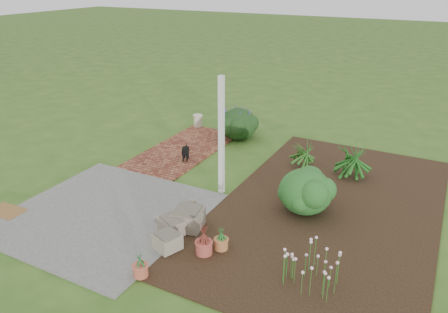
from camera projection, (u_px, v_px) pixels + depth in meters
The scene contains 19 objects.
ground at pixel (207, 192), 9.26m from camera, with size 80.00×80.00×0.00m, color #355A1C.
concrete_patio at pixel (105, 214), 8.37m from camera, with size 3.50×3.50×0.04m, color #5B5B59.
brick_path at pixel (184, 149), 11.41m from camera, with size 1.60×3.50×0.04m, color maroon.
garden_bed at pixel (329, 208), 8.59m from camera, with size 4.00×7.00×0.03m, color black.
veranda_post at pixel (221, 137), 8.73m from camera, with size 0.10×0.10×2.50m, color white.
stone_trough_near at pixel (167, 242), 7.25m from camera, with size 0.38×0.38×0.26m, color #757159.
stone_trough_mid at pixel (188, 219), 7.84m from camera, with size 0.51×0.51×0.34m, color #766C5A.
stone_trough_far at pixel (173, 226), 7.68m from camera, with size 0.42×0.42×0.28m, color #766A59.
coir_doormat at pixel (6, 211), 8.42m from camera, with size 0.68×0.44×0.02m, color brown.
black_dog at pixel (185, 151), 10.62m from camera, with size 0.27×0.43×0.40m.
cream_ceramic_urn at pixel (198, 121), 13.01m from camera, with size 0.26×0.26×0.34m, color beige.
evergreen_shrub at pixel (306, 190), 8.31m from camera, with size 1.03×1.03×0.87m, color #0D3610.
agapanthus_clump_back at pixel (352, 157), 9.72m from camera, with size 1.04×1.04×0.94m, color #123F0D, non-canonical shape.
agapanthus_clump_front at pixel (302, 151), 10.29m from camera, with size 0.82×0.82×0.73m, color #154216, non-canonical shape.
pink_flower_patch at pixel (313, 265), 6.43m from camera, with size 0.89×0.89×0.57m, color #113D0F, non-canonical shape.
terracotta_pot_bronze at pixel (204, 247), 7.14m from camera, with size 0.28×0.28×0.22m, color #B0483B.
terracotta_pot_small_left at pixel (221, 244), 7.27m from camera, with size 0.23×0.23×0.19m, color #AD6B3A.
terracotta_pot_small_right at pixel (140, 270), 6.62m from camera, with size 0.23×0.23×0.20m, color #B6553D.
purple_flowering_bush at pixel (238, 123), 12.06m from camera, with size 1.03×1.03×0.88m, color black.
Camera 1 is at (4.18, -7.11, 4.30)m, focal length 35.00 mm.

